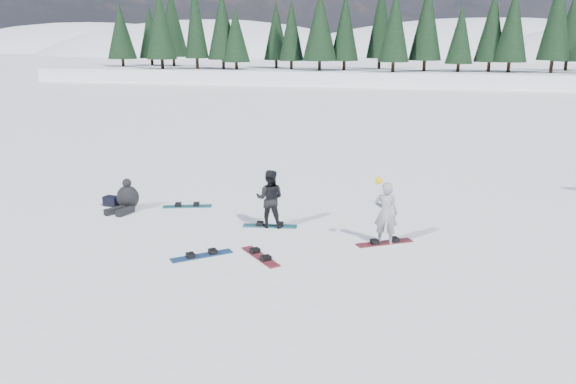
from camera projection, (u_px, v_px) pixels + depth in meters
The scene contains 11 objects.
ground at pixel (360, 253), 13.70m from camera, with size 420.00×420.00×0.00m, color white.
alpine_backdrop at pixel (387, 94), 197.35m from camera, with size 412.50×227.00×53.20m.
snowboarder_woman at pixel (386, 213), 14.11m from camera, with size 0.60×0.41×1.76m.
snowboarder_man at pixel (270, 199), 15.40m from camera, with size 0.79×0.61×1.62m, color black.
seated_rider at pixel (127, 198), 17.06m from camera, with size 0.85×1.24×0.96m.
gear_bag at pixel (111, 201), 17.52m from camera, with size 0.45×0.30×0.30m, color black.
snowboard_woman at pixel (384, 243), 14.33m from camera, with size 1.50×0.28×0.03m, color maroon.
snowboard_man at pixel (270, 226), 15.61m from camera, with size 1.50×0.28×0.03m, color #177381.
snowboard_loose_a at pixel (202, 256), 13.48m from camera, with size 1.50×0.28×0.03m, color navy.
snowboard_loose_b at pixel (260, 257), 13.42m from camera, with size 1.50×0.28×0.03m, color maroon.
snowboard_loose_c at pixel (187, 206), 17.44m from camera, with size 1.50×0.28×0.03m, color #177781.
Camera 1 is at (1.29, -12.87, 5.06)m, focal length 35.00 mm.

